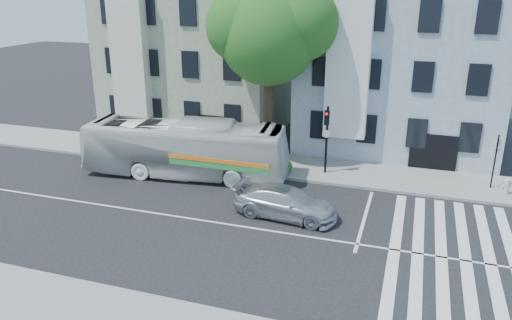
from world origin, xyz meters
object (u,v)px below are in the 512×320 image
at_px(bus, 185,149).
at_px(fire_hydrant, 507,186).
at_px(sedan, 286,202).
at_px(traffic_signal, 327,132).

distance_m(bus, fire_hydrant, 16.88).
distance_m(bus, sedan, 7.52).
relative_size(traffic_signal, fire_hydrant, 4.71).
bearing_deg(fire_hydrant, bus, -171.85).
relative_size(sedan, traffic_signal, 1.23).
height_order(sedan, traffic_signal, traffic_signal).
bearing_deg(fire_hydrant, traffic_signal, 179.60).
distance_m(traffic_signal, fire_hydrant, 9.48).
height_order(traffic_signal, fire_hydrant, traffic_signal).
relative_size(sedan, fire_hydrant, 5.77).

